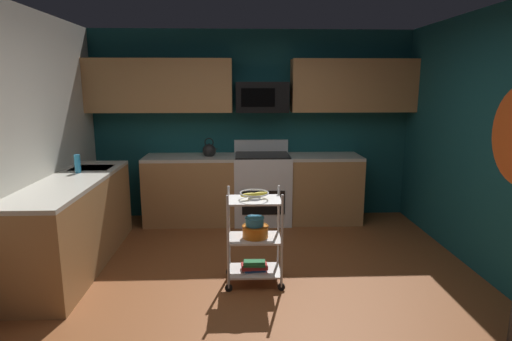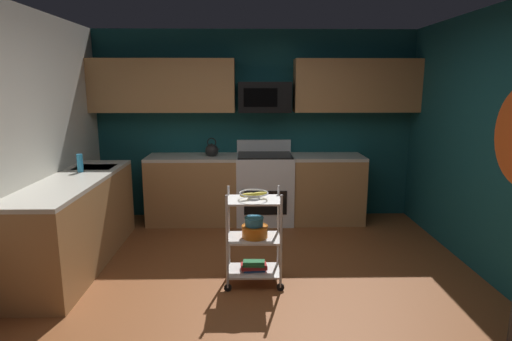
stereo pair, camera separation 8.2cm
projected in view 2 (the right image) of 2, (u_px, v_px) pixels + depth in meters
The scene contains 13 objects.
floor at pixel (260, 296), 3.84m from camera, with size 4.40×4.80×0.04m, color brown.
wall_back at pixel (255, 125), 5.96m from camera, with size 4.52×0.06×2.60m, color #14474C.
counter_run at pixel (190, 200), 5.21m from camera, with size 3.66×2.77×0.92m.
oven_range at pixel (264, 187), 5.81m from camera, with size 0.76×0.65×1.10m.
upper_cabinets at pixel (253, 86), 5.66m from camera, with size 4.40×0.33×0.70m.
microwave at pixel (265, 97), 5.66m from camera, with size 0.70×0.39×0.40m.
rolling_cart at pixel (254, 238), 3.97m from camera, with size 0.56×0.37×0.91m.
fruit_bowl at pixel (254, 194), 3.88m from camera, with size 0.27×0.27×0.07m.
mixing_bowl_large at pixel (255, 231), 3.96m from camera, with size 0.25×0.25×0.11m.
mixing_bowl_small at pixel (254, 221), 3.94m from camera, with size 0.18×0.18×0.08m.
book_stack at pixel (254, 266), 4.03m from camera, with size 0.26×0.16×0.08m.
kettle at pixel (212, 150), 5.69m from camera, with size 0.21×0.18×0.26m.
dish_soap_bottle at pixel (80, 163), 4.64m from camera, with size 0.06×0.06×0.20m, color #2D8CBF.
Camera 2 is at (-0.10, -3.54, 1.87)m, focal length 29.65 mm.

